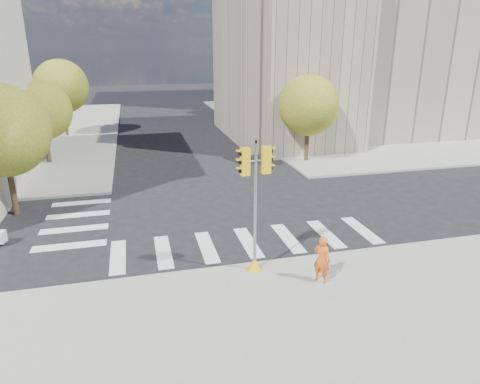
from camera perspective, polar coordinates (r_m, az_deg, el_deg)
name	(u,v)px	position (r m, az deg, el deg)	size (l,w,h in m)	color
ground	(239,224)	(20.24, -0.11, -4.35)	(160.00, 160.00, 0.00)	black
sidewalk_far_right	(354,119)	(51.02, 14.99, 9.32)	(28.00, 40.00, 0.15)	gray
civic_building	(354,54)	(42.26, 14.97, 17.30)	(26.00, 16.00, 19.39)	gray
tree_lw_near	(2,131)	(23.16, -29.15, 7.12)	(4.40, 4.40, 6.41)	#382616
tree_lw_mid	(42,111)	(32.88, -24.89, 9.79)	(4.00, 4.00, 5.77)	#382616
tree_lw_far	(61,87)	(42.61, -22.76, 12.82)	(4.80, 4.80, 6.95)	#382616
tree_re_near	(309,106)	(30.76, 9.15, 11.30)	(4.20, 4.20, 6.16)	#382616
tree_re_mid	(260,86)	(41.96, 2.63, 13.89)	(4.60, 4.60, 6.66)	#382616
tree_re_far	(231,82)	(53.57, -1.17, 14.46)	(4.00, 4.00, 5.88)	#382616
lamp_near	(295,92)	(34.57, 7.35, 13.08)	(0.35, 0.18, 8.11)	black
lamp_far	(248,79)	(47.84, 1.11, 14.79)	(0.35, 0.18, 8.11)	black
traffic_signal	(255,218)	(15.15, 2.03, -3.46)	(1.07, 0.56, 4.87)	gold
photographer	(322,259)	(15.21, 10.87, -8.78)	(0.62, 0.41, 1.71)	#DD5D14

